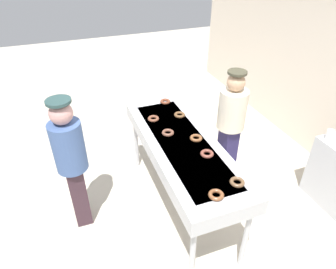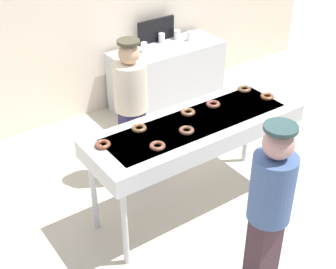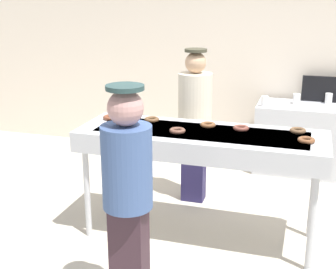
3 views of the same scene
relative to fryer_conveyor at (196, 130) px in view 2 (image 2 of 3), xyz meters
name	(u,v)px [view 2 (image 2 of 3)]	position (x,y,z in m)	size (l,w,h in m)	color
ground_plane	(193,204)	(0.00, 0.00, -0.93)	(16.00, 16.00, 0.00)	beige
fryer_conveyor	(196,130)	(0.00, 0.00, 0.00)	(2.18, 0.74, 1.02)	#B7BABF
chocolate_donut_0	(213,104)	(0.33, 0.15, 0.11)	(0.14, 0.14, 0.04)	brown
chocolate_donut_1	(188,112)	(0.02, 0.16, 0.11)	(0.14, 0.14, 0.04)	brown
chocolate_donut_2	(267,96)	(0.89, -0.05, 0.11)	(0.14, 0.14, 0.04)	brown
chocolate_donut_3	(139,128)	(-0.52, 0.19, 0.11)	(0.14, 0.14, 0.04)	brown
chocolate_donut_4	(244,89)	(0.81, 0.21, 0.11)	(0.14, 0.14, 0.04)	brown
chocolate_donut_5	(157,146)	(-0.55, -0.16, 0.11)	(0.14, 0.14, 0.04)	brown
chocolate_donut_6	(186,130)	(-0.19, -0.10, 0.11)	(0.14, 0.14, 0.04)	brown
chocolate_donut_7	(103,144)	(-0.93, 0.14, 0.11)	(0.14, 0.14, 0.04)	brown
worker_baker	(131,104)	(-0.25, 0.78, 0.02)	(0.35, 0.35, 1.65)	#25204A
customer_waiting	(269,205)	(-0.22, -1.19, 0.01)	(0.34, 0.34, 1.65)	#38242D
prep_counter	(167,76)	(1.07, 2.00, -0.50)	(1.60, 0.63, 0.86)	#B7BABF
paper_cup_0	(144,47)	(0.73, 2.05, -0.01)	(0.09, 0.09, 0.13)	white
paper_cup_1	(190,36)	(1.47, 2.02, -0.01)	(0.09, 0.09, 0.13)	white
paper_cup_2	(131,60)	(0.37, 1.80, -0.01)	(0.09, 0.09, 0.13)	white
paper_cup_3	(162,38)	(1.11, 2.19, -0.01)	(0.09, 0.09, 0.13)	white
paper_cup_4	(177,35)	(1.36, 2.17, -0.01)	(0.09, 0.09, 0.13)	white
menu_display	(156,30)	(1.07, 2.27, 0.09)	(0.58, 0.04, 0.32)	black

